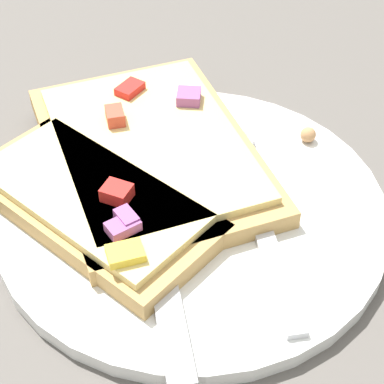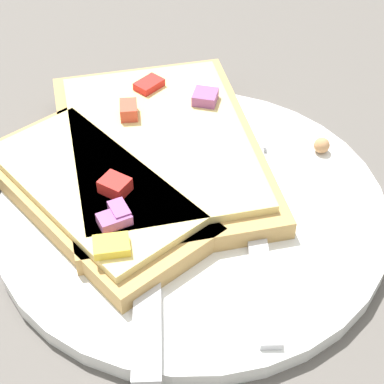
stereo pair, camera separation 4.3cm
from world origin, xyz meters
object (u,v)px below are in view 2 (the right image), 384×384
object	(u,v)px
plate	(192,209)
knife	(148,266)
fork	(252,206)
pizza_slice_corner	(93,193)
pizza_slice_main	(159,146)

from	to	relation	value
plate	knife	world-z (taller)	knife
fork	pizza_slice_corner	size ratio (longest dim) A/B	0.88
plate	knife	xyz separation A→B (m)	(0.02, -0.06, 0.01)
pizza_slice_corner	fork	bearing A→B (deg)	-134.29
knife	plate	bearing A→B (deg)	-27.10
knife	pizza_slice_main	distance (m)	0.11
plate	pizza_slice_corner	size ratio (longest dim) A/B	1.42
pizza_slice_main	knife	bearing A→B (deg)	165.45
pizza_slice_corner	pizza_slice_main	bearing A→B (deg)	-82.21
plate	knife	bearing A→B (deg)	-76.39
pizza_slice_main	pizza_slice_corner	bearing A→B (deg)	126.54
plate	knife	distance (m)	0.07
plate	pizza_slice_corner	distance (m)	0.07
fork	pizza_slice_main	world-z (taller)	pizza_slice_main
plate	knife	size ratio (longest dim) A/B	1.69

